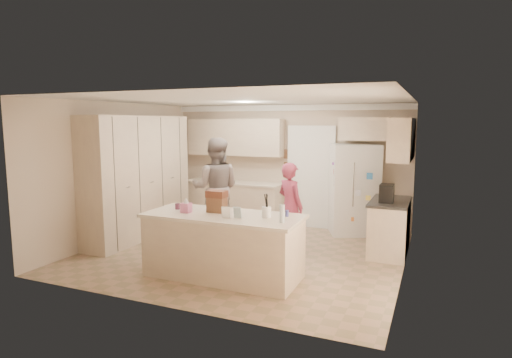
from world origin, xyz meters
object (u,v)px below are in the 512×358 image
at_px(island_base, 223,247).
at_px(teen_girl, 290,206).
at_px(dollhouse_body, 217,205).
at_px(utensil_crock, 266,212).
at_px(tissue_box, 186,208).
at_px(refrigerator, 354,189).
at_px(teen_boy, 216,188).
at_px(coffee_maker, 387,193).

bearing_deg(island_base, teen_girl, 74.64).
bearing_deg(teen_girl, dollhouse_body, 98.34).
bearing_deg(dollhouse_body, utensil_crock, -3.58).
height_order(tissue_box, dollhouse_body, dollhouse_body).
height_order(refrigerator, utensil_crock, refrigerator).
height_order(island_base, teen_girl, teen_girl).
xyz_separation_m(utensil_crock, tissue_box, (-1.20, -0.15, -0.00)).
height_order(tissue_box, teen_girl, teen_girl).
xyz_separation_m(dollhouse_body, teen_boy, (-0.96, 1.74, -0.06)).
bearing_deg(tissue_box, teen_girl, 60.31).
height_order(refrigerator, coffee_maker, refrigerator).
height_order(refrigerator, tissue_box, refrigerator).
xyz_separation_m(coffee_maker, dollhouse_body, (-2.20, -1.80, -0.03)).
xyz_separation_m(island_base, teen_girl, (0.46, 1.67, 0.33)).
bearing_deg(utensil_crock, island_base, -175.60).
distance_m(refrigerator, teen_girl, 1.72).
xyz_separation_m(island_base, utensil_crock, (0.65, 0.05, 0.56)).
relative_size(coffee_maker, teen_girl, 0.19).
height_order(dollhouse_body, teen_boy, teen_boy).
distance_m(coffee_maker, tissue_box, 3.28).
height_order(refrigerator, teen_girl, refrigerator).
relative_size(refrigerator, island_base, 0.82).
distance_m(island_base, dollhouse_body, 0.62).
bearing_deg(island_base, teen_boy, 121.04).
relative_size(island_base, dollhouse_body, 8.46).
xyz_separation_m(utensil_crock, teen_boy, (-1.76, 1.79, -0.03)).
distance_m(refrigerator, island_base, 3.46).
bearing_deg(teen_boy, tissue_box, 86.73).
xyz_separation_m(island_base, dollhouse_body, (-0.15, 0.10, 0.60)).
relative_size(island_base, teen_boy, 1.13).
bearing_deg(teen_girl, tissue_box, 89.85).
relative_size(utensil_crock, teen_boy, 0.08).
relative_size(refrigerator, dollhouse_body, 6.92).
bearing_deg(teen_girl, coffee_maker, -142.18).
height_order(tissue_box, teen_boy, teen_boy).
xyz_separation_m(island_base, teen_boy, (-1.11, 1.84, 0.53)).
xyz_separation_m(coffee_maker, utensil_crock, (-1.40, -1.85, -0.07)).
height_order(teen_boy, teen_girl, teen_boy).
bearing_deg(refrigerator, teen_boy, -173.75).
xyz_separation_m(refrigerator, utensil_crock, (-0.65, -3.12, 0.10)).
bearing_deg(teen_girl, island_base, 104.18).
bearing_deg(refrigerator, tissue_box, -142.09).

